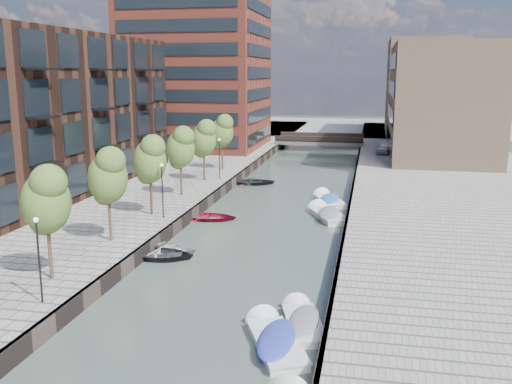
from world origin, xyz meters
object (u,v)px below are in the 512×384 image
(motorboat_0, at_px, (274,339))
(sloop_1, at_px, (158,258))
(tree_1, at_px, (46,198))
(sloop_2, at_px, (210,220))
(sloop_3, at_px, (163,254))
(tree_4, at_px, (180,146))
(motorboat_4, at_px, (327,215))
(tree_3, at_px, (150,158))
(motorboat_1, at_px, (302,321))
(car, at_px, (385,148))
(bridge, at_px, (320,140))
(tree_6, at_px, (222,130))
(motorboat_3, at_px, (328,200))
(tree_5, at_px, (204,137))
(sloop_4, at_px, (253,184))
(tree_2, at_px, (108,174))

(motorboat_0, bearing_deg, sloop_1, 132.53)
(tree_1, distance_m, motorboat_0, 13.69)
(sloop_1, xyz_separation_m, sloop_2, (0.55, 9.95, 0.00))
(sloop_3, bearing_deg, tree_4, 1.73)
(tree_4, distance_m, sloop_2, 7.61)
(sloop_2, bearing_deg, motorboat_4, -78.06)
(tree_3, height_order, sloop_1, tree_3)
(motorboat_1, xyz_separation_m, car, (4.63, 52.51, 1.56))
(bridge, xyz_separation_m, tree_3, (-8.50, -47.00, 3.92))
(tree_1, distance_m, tree_6, 35.00)
(tree_6, relative_size, motorboat_3, 1.08)
(tree_5, relative_size, sloop_4, 1.29)
(motorboat_0, bearing_deg, tree_4, 117.21)
(tree_1, distance_m, sloop_2, 18.17)
(motorboat_0, distance_m, motorboat_1, 2.35)
(sloop_3, xyz_separation_m, motorboat_0, (9.20, -10.94, 0.20))
(tree_4, bearing_deg, sloop_3, -76.49)
(tree_2, relative_size, motorboat_4, 1.05)
(tree_3, relative_size, motorboat_0, 1.14)
(motorboat_4, bearing_deg, sloop_4, 124.79)
(tree_6, bearing_deg, motorboat_4, -50.16)
(sloop_1, bearing_deg, motorboat_1, -127.82)
(tree_1, height_order, tree_2, same)
(tree_2, distance_m, motorboat_4, 18.71)
(tree_5, relative_size, motorboat_0, 1.14)
(tree_4, bearing_deg, tree_2, -90.00)
(bridge, height_order, sloop_2, bridge)
(bridge, bearing_deg, motorboat_0, -86.56)
(motorboat_1, xyz_separation_m, motorboat_4, (-0.52, 20.52, 0.04))
(tree_3, relative_size, sloop_1, 1.24)
(sloop_4, bearing_deg, tree_4, 149.13)
(tree_6, distance_m, sloop_4, 7.28)
(tree_4, height_order, tree_5, same)
(tree_3, xyz_separation_m, motorboat_3, (12.54, 10.99, -5.10))
(sloop_2, xyz_separation_m, sloop_4, (0.42, 15.20, 0.00))
(tree_2, relative_size, tree_5, 1.00)
(sloop_3, bearing_deg, tree_1, 146.62)
(sloop_1, height_order, motorboat_1, motorboat_1)
(tree_5, bearing_deg, sloop_1, -81.51)
(tree_2, bearing_deg, motorboat_4, 44.58)
(sloop_4, height_order, motorboat_3, motorboat_3)
(tree_3, bearing_deg, sloop_3, -62.65)
(sloop_2, xyz_separation_m, car, (14.28, 34.64, 1.74))
(sloop_3, distance_m, motorboat_4, 15.19)
(tree_5, distance_m, motorboat_4, 16.13)
(tree_3, distance_m, motorboat_3, 17.44)
(sloop_3, distance_m, motorboat_1, 13.48)
(tree_4, distance_m, car, 35.68)
(tree_1, bearing_deg, car, 70.81)
(sloop_2, height_order, motorboat_0, motorboat_0)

